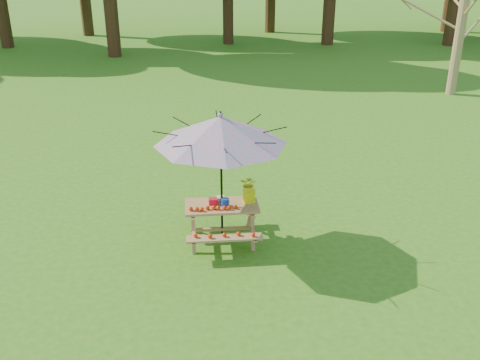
{
  "coord_description": "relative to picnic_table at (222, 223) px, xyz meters",
  "views": [
    {
      "loc": [
        -4.93,
        -4.97,
        4.52
      ],
      "look_at": [
        -4.16,
        2.9,
        1.1
      ],
      "focal_mm": 40.0,
      "sensor_mm": 36.0,
      "label": 1
    }
  ],
  "objects": [
    {
      "name": "picnic_table",
      "position": [
        0.0,
        0.0,
        0.0
      ],
      "size": [
        1.2,
        1.32,
        0.67
      ],
      "color": "#9B7446",
      "rests_on": "ground"
    },
    {
      "name": "patio_umbrella",
      "position": [
        0.0,
        0.0,
        1.62
      ],
      "size": [
        2.13,
        2.13,
        2.25
      ],
      "color": "black",
      "rests_on": "ground"
    },
    {
      "name": "produce_bins",
      "position": [
        -0.03,
        0.03,
        0.4
      ],
      "size": [
        0.33,
        0.34,
        0.13
      ],
      "color": "red",
      "rests_on": "picnic_table"
    },
    {
      "name": "tomatoes_row",
      "position": [
        -0.15,
        -0.18,
        0.38
      ],
      "size": [
        0.77,
        0.13,
        0.07
      ],
      "primitive_type": null,
      "color": "red",
      "rests_on": "picnic_table"
    },
    {
      "name": "flower_bucket",
      "position": [
        0.46,
        0.08,
        0.59
      ],
      "size": [
        0.36,
        0.34,
        0.46
      ],
      "color": "#E0E40C",
      "rests_on": "picnic_table"
    }
  ]
}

